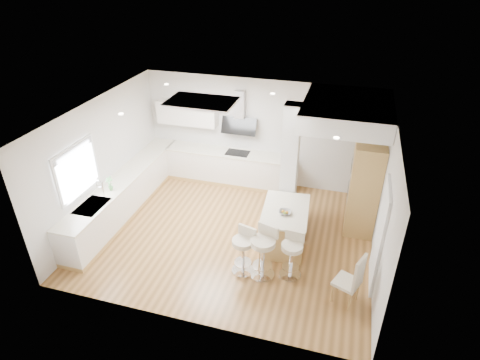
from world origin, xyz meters
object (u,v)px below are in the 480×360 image
(dining_chair, at_px, (353,279))
(bar_stool_b, at_px, (263,250))
(bar_stool_a, at_px, (243,248))
(peninsula, at_px, (284,226))
(bar_stool_c, at_px, (292,253))

(dining_chair, bearing_deg, bar_stool_b, -166.97)
(bar_stool_a, bearing_deg, peninsula, 76.43)
(bar_stool_b, relative_size, dining_chair, 1.02)
(bar_stool_a, height_order, dining_chair, dining_chair)
(peninsula, height_order, dining_chair, dining_chair)
(peninsula, relative_size, dining_chair, 1.37)
(bar_stool_a, relative_size, bar_stool_b, 0.90)
(bar_stool_a, bearing_deg, bar_stool_c, 24.06)
(peninsula, xyz_separation_m, bar_stool_a, (-0.60, -1.07, 0.12))
(bar_stool_b, bearing_deg, peninsula, 96.86)
(peninsula, relative_size, bar_stool_a, 1.50)
(peninsula, relative_size, bar_stool_b, 1.35)
(bar_stool_b, xyz_separation_m, bar_stool_c, (0.52, 0.14, -0.07))
(bar_stool_a, xyz_separation_m, dining_chair, (2.03, -0.29, 0.02))
(peninsula, bearing_deg, dining_chair, -47.67)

